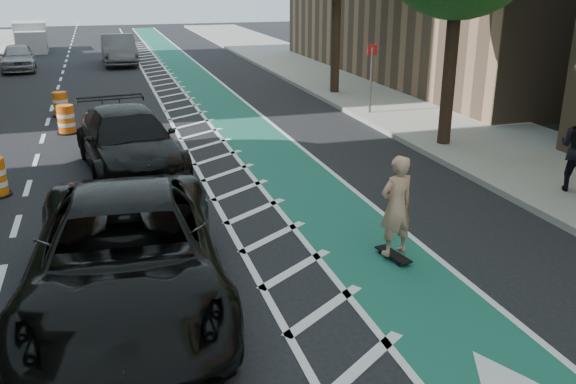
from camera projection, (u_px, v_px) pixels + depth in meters
name	position (u px, v px, depth m)	size (l,w,h in m)	color
ground	(224.00, 327.00, 8.54)	(120.00, 120.00, 0.00)	black
bike_lane	(257.00, 139.00, 18.38)	(2.00, 90.00, 0.01)	#1A5E54
buffer_strip	(207.00, 143.00, 17.97)	(1.40, 90.00, 0.01)	silver
sidewalk_right	(447.00, 123.00, 20.15)	(5.00, 90.00, 0.15)	gray
curb_right	(379.00, 128.00, 19.47)	(0.12, 90.00, 0.16)	gray
sign_post	(371.00, 78.00, 21.01)	(0.35, 0.08, 2.47)	#4C4C4C
skateboard	(393.00, 255.00, 10.56)	(0.37, 0.82, 0.11)	black
skateboarder	(396.00, 206.00, 10.26)	(0.64, 0.42, 1.77)	tan
suv_near	(126.00, 256.00, 8.80)	(2.75, 5.96, 1.66)	black
suv_far	(128.00, 141.00, 15.19)	(2.16, 5.31, 1.54)	black
car_silver	(18.00, 57.00, 31.79)	(1.64, 4.08, 1.39)	#96969B
car_grey	(119.00, 50.00, 34.04)	(1.73, 4.97, 1.64)	#535358
box_truck	(31.00, 38.00, 40.25)	(2.34, 4.59, 1.85)	silver
barrel_b	(66.00, 120.00, 19.01)	(0.65, 0.65, 0.89)	#F05A0C
barrel_c	(61.00, 105.00, 21.37)	(0.63, 0.63, 0.85)	#FB600D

